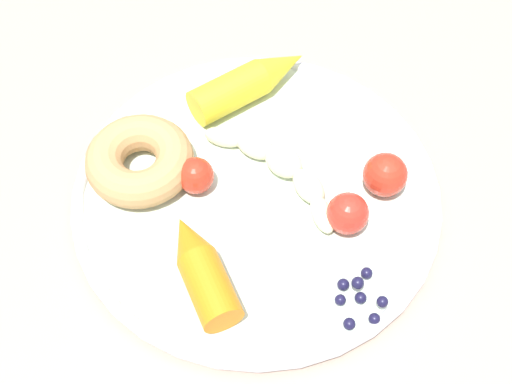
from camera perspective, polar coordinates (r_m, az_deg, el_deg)
The scene contains 10 objects.
dining_table at distance 0.73m, azimuth 2.90°, elevation -6.18°, with size 1.05×0.89×0.77m.
plate at distance 0.65m, azimuth 0.00°, elevation -0.14°, with size 0.36×0.36×0.02m.
banana at distance 0.65m, azimuth 1.98°, elevation 2.23°, with size 0.17×0.07×0.03m.
carrot_orange at distance 0.58m, azimuth -4.76°, elevation -6.52°, with size 0.11×0.09×0.04m.
carrot_yellow at distance 0.71m, azimuth -0.48°, elevation 9.47°, with size 0.09×0.14×0.04m.
donut at distance 0.65m, azimuth -9.98°, elevation 2.69°, with size 0.11×0.11×0.04m, color tan.
blueberry_pile at distance 0.59m, azimuth 8.84°, elevation -8.89°, with size 0.05×0.06×0.02m.
tomato_near at distance 0.64m, azimuth 11.05°, elevation 1.47°, with size 0.04×0.04×0.04m, color red.
tomato_mid at distance 0.64m, azimuth -5.22°, elevation 1.42°, with size 0.04×0.04×0.04m, color red.
tomato_far at distance 0.61m, azimuth 7.89°, elevation -1.83°, with size 0.04×0.04×0.04m, color red.
Camera 1 is at (0.15, -0.30, 1.32)m, focal length 46.51 mm.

